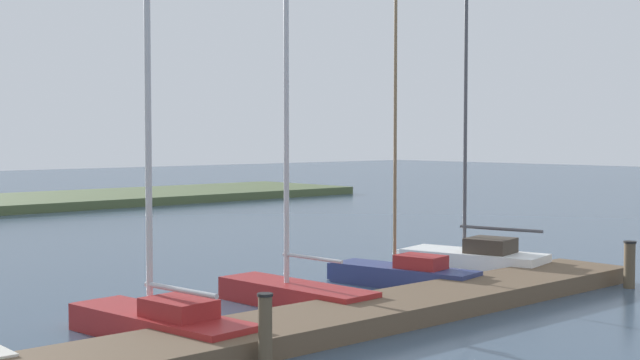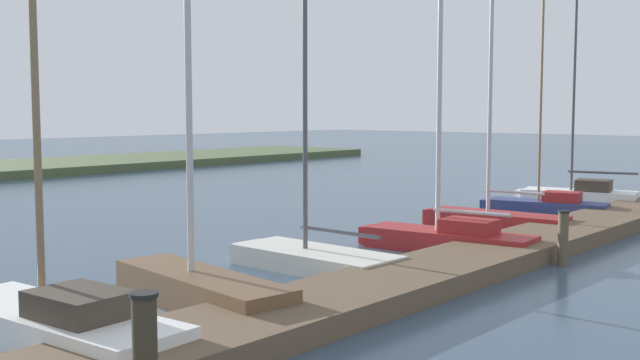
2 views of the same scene
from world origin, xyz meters
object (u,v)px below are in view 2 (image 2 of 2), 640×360
(sailboat_5, at_px, (544,205))
(mooring_piling_1, at_px, (563,238))
(sailboat_3, at_px, (445,235))
(sailboat_0, at_px, (51,317))
(mooring_piling_0, at_px, (145,357))
(sailboat_4, at_px, (491,215))
(sailboat_2, at_px, (309,256))
(sailboat_1, at_px, (195,281))
(sailboat_6, at_px, (576,195))

(sailboat_5, relative_size, mooring_piling_1, 6.53)
(sailboat_3, height_order, mooring_piling_1, sailboat_3)
(sailboat_3, relative_size, sailboat_5, 0.84)
(mooring_piling_1, bearing_deg, sailboat_0, 163.09)
(mooring_piling_0, bearing_deg, sailboat_4, 14.07)
(sailboat_0, xyz_separation_m, sailboat_5, (15.71, 0.50, -0.06))
(mooring_piling_0, bearing_deg, sailboat_2, 29.07)
(sailboat_1, xyz_separation_m, sailboat_3, (6.53, -0.48, -0.05))
(sailboat_0, height_order, sailboat_1, sailboat_0)
(sailboat_1, relative_size, sailboat_2, 1.38)
(sailboat_3, bearing_deg, sailboat_4, -84.16)
(sailboat_1, xyz_separation_m, sailboat_6, (15.73, 0.38, -0.00))
(sailboat_1, height_order, sailboat_5, sailboat_1)
(sailboat_2, distance_m, sailboat_5, 9.90)
(sailboat_4, bearing_deg, sailboat_1, 87.97)
(sailboat_6, bearing_deg, mooring_piling_1, 97.78)
(sailboat_0, bearing_deg, sailboat_5, -91.89)
(sailboat_3, relative_size, sailboat_4, 0.81)
(sailboat_5, xyz_separation_m, mooring_piling_1, (-6.44, -3.31, 0.22))
(sailboat_0, xyz_separation_m, mooring_piling_1, (9.27, -2.82, 0.15))
(sailboat_5, bearing_deg, mooring_piling_0, 90.69)
(mooring_piling_0, relative_size, mooring_piling_1, 1.18)
(sailboat_5, bearing_deg, sailboat_4, 79.97)
(sailboat_1, xyz_separation_m, sailboat_2, (3.27, 0.54, -0.15))
(sailboat_5, height_order, mooring_piling_1, sailboat_5)
(sailboat_3, bearing_deg, sailboat_2, 66.64)
(sailboat_0, height_order, sailboat_6, sailboat_0)
(sailboat_3, height_order, sailboat_5, sailboat_5)
(sailboat_6, xyz_separation_m, mooring_piling_1, (-9.00, -3.40, 0.15))
(sailboat_0, xyz_separation_m, sailboat_6, (18.26, 0.59, 0.00))
(sailboat_0, relative_size, mooring_piling_0, 6.47)
(sailboat_5, bearing_deg, sailboat_2, 77.73)
(sailboat_0, relative_size, mooring_piling_1, 7.67)
(sailboat_4, bearing_deg, mooring_piling_0, 100.61)
(sailboat_3, relative_size, mooring_piling_1, 5.46)
(sailboat_0, height_order, sailboat_4, sailboat_0)
(sailboat_6, xyz_separation_m, mooring_piling_0, (-18.91, -3.43, 0.25))
(sailboat_2, bearing_deg, sailboat_3, -106.09)
(sailboat_3, distance_m, mooring_piling_0, 10.05)
(sailboat_5, distance_m, mooring_piling_0, 16.69)
(sailboat_5, height_order, sailboat_6, sailboat_6)
(sailboat_6, bearing_deg, sailboat_3, 82.39)
(sailboat_1, distance_m, mooring_piling_0, 4.41)
(sailboat_1, relative_size, sailboat_5, 1.07)
(sailboat_3, distance_m, sailboat_5, 6.68)
(sailboat_5, bearing_deg, sailboat_6, -98.86)
(sailboat_6, distance_m, mooring_piling_0, 19.22)
(sailboat_4, height_order, sailboat_6, sailboat_6)
(sailboat_4, bearing_deg, sailboat_6, -92.11)
(sailboat_3, bearing_deg, mooring_piling_0, 98.75)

